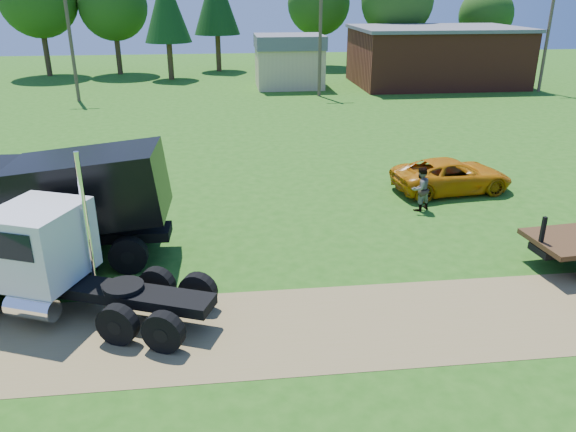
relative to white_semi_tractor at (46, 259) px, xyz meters
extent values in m
plane|color=#225512|center=(7.43, -1.86, -1.58)|extent=(140.00, 140.00, 0.00)
cube|color=olive|center=(7.43, -1.86, -1.57)|extent=(120.00, 4.20, 0.01)
cube|color=black|center=(1.09, -0.41, -0.77)|extent=(7.33, 3.69, 0.30)
cylinder|color=black|center=(-1.20, 1.67, -1.02)|extent=(1.15, 0.74, 1.10)
cylinder|color=black|center=(-1.20, 1.67, -1.02)|extent=(0.50, 0.49, 0.39)
cylinder|color=black|center=(2.18, -2.01, -1.02)|extent=(1.15, 0.74, 1.10)
cylinder|color=black|center=(2.18, -2.01, -1.02)|extent=(0.50, 0.49, 0.39)
cylinder|color=black|center=(2.98, -0.01, -1.02)|extent=(1.15, 0.74, 1.10)
cylinder|color=black|center=(2.98, -0.01, -1.02)|extent=(0.50, 0.49, 0.39)
cylinder|color=black|center=(3.39, -2.49, -1.02)|extent=(1.15, 0.74, 1.10)
cylinder|color=black|center=(3.39, -2.49, -1.02)|extent=(0.50, 0.49, 0.39)
cylinder|color=black|center=(4.19, -0.50, -1.02)|extent=(1.15, 0.74, 1.10)
cylinder|color=black|center=(4.19, -0.50, -1.02)|extent=(0.50, 0.49, 0.39)
cube|color=silver|center=(-0.07, 0.06, 0.48)|extent=(2.85, 3.02, 2.11)
cube|color=black|center=(-1.03, 0.44, 0.93)|extent=(0.79, 1.88, 0.85)
cube|color=black|center=(-0.52, -1.07, 0.93)|extent=(1.41, 0.60, 0.75)
cube|color=black|center=(0.38, 1.18, 0.93)|extent=(1.41, 0.60, 0.75)
cube|color=silver|center=(-1.20, 1.67, -0.37)|extent=(1.28, 0.87, 0.10)
cylinder|color=white|center=(-0.17, -1.15, -0.87)|extent=(1.53, 1.08, 0.60)
cylinder|color=white|center=(1.21, 0.14, 0.73)|extent=(0.18, 0.18, 4.61)
cylinder|color=black|center=(2.21, -0.86, -0.54)|extent=(1.43, 1.43, 0.12)
cube|color=black|center=(-1.34, 3.26, -0.67)|extent=(9.04, 1.39, 0.34)
cylinder|color=black|center=(0.43, 2.03, -0.96)|extent=(1.25, 0.43, 1.24)
cylinder|color=black|center=(0.43, 2.03, -0.96)|extent=(0.45, 0.43, 0.43)
cylinder|color=black|center=(0.50, 4.39, -0.96)|extent=(1.25, 0.43, 1.24)
cylinder|color=black|center=(0.50, 4.39, -0.96)|extent=(0.45, 0.43, 0.43)
cylinder|color=black|center=(1.89, 1.98, -0.96)|extent=(1.25, 0.43, 1.24)
cylinder|color=black|center=(1.89, 1.98, -0.96)|extent=(0.45, 0.43, 0.43)
cylinder|color=black|center=(1.96, 4.35, -0.96)|extent=(1.25, 0.43, 1.24)
cylinder|color=black|center=(1.96, 4.35, -0.96)|extent=(0.45, 0.43, 0.43)
cube|color=black|center=(0.69, 3.20, 0.96)|extent=(5.02, 2.85, 2.74)
imported|color=#C37009|center=(15.32, 8.38, -0.83)|extent=(5.65, 3.10, 1.50)
cylinder|color=black|center=(16.32, 1.61, -1.10)|extent=(0.97, 0.37, 0.95)
cube|color=black|center=(15.09, 0.49, -0.11)|extent=(0.12, 0.12, 0.95)
imported|color=#999999|center=(13.10, 6.30, -0.64)|extent=(1.13, 1.04, 1.86)
cube|color=maroon|center=(25.43, 38.14, 0.92)|extent=(15.00, 10.00, 5.00)
cube|color=#5D5E62|center=(25.43, 38.14, 3.57)|extent=(15.40, 10.40, 0.30)
cube|color=tan|center=(11.43, 38.14, 0.22)|extent=(6.00, 5.00, 3.60)
cube|color=#5D5E62|center=(11.43, 38.14, 2.52)|extent=(6.20, 5.40, 1.20)
cylinder|color=brown|center=(-6.57, 33.14, 2.92)|extent=(0.28, 0.28, 9.00)
cylinder|color=brown|center=(13.43, 33.14, 2.92)|extent=(0.28, 0.28, 9.00)
cylinder|color=brown|center=(33.43, 33.14, 2.92)|extent=(0.28, 0.28, 9.00)
cylinder|color=#392B17|center=(-12.92, 48.42, 0.49)|extent=(0.56, 0.56, 4.12)
cylinder|color=#392B17|center=(-5.68, 48.84, 0.29)|extent=(0.56, 0.56, 3.72)
sphere|color=#1B4110|center=(-5.68, 48.84, 5.34)|extent=(7.02, 7.02, 7.02)
cylinder|color=#392B17|center=(4.93, 50.08, 0.40)|extent=(0.56, 0.56, 3.96)
cylinder|color=#392B17|center=(16.53, 52.58, 0.31)|extent=(0.56, 0.56, 3.77)
sphere|color=#1B4110|center=(16.53, 52.58, 5.43)|extent=(7.11, 7.11, 7.11)
cylinder|color=#392B17|center=(23.73, 46.05, 0.41)|extent=(0.56, 0.56, 3.97)
sphere|color=#1B4110|center=(23.73, 46.05, 5.80)|extent=(7.49, 7.49, 7.49)
cylinder|color=#392B17|center=(34.64, 48.20, 0.00)|extent=(0.56, 0.56, 3.15)
sphere|color=#1B4110|center=(34.64, 48.20, 4.28)|extent=(5.94, 5.94, 5.94)
cylinder|color=#392B17|center=(0.11, 44.35, 0.26)|extent=(0.56, 0.56, 3.67)
cone|color=#0F3410|center=(0.11, 44.35, 5.45)|extent=(4.62, 4.62, 6.82)
camera|label=1|loc=(5.12, -14.81, 7.06)|focal=35.00mm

